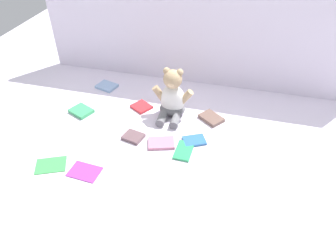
% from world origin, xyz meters
% --- Properties ---
extents(ground_plane, '(3.20, 3.20, 0.00)m').
position_xyz_m(ground_plane, '(0.00, 0.00, 0.00)').
color(ground_plane, silver).
extents(backdrop_drape, '(1.83, 0.03, 0.61)m').
position_xyz_m(backdrop_drape, '(0.00, 0.50, 0.30)').
color(backdrop_drape, silver).
rests_on(backdrop_drape, ground_plane).
extents(teddy_bear, '(0.22, 0.19, 0.26)m').
position_xyz_m(teddy_bear, '(-0.05, 0.13, 0.10)').
color(teddy_bear, white).
rests_on(teddy_bear, ground_plane).
extents(book_case_0, '(0.15, 0.14, 0.01)m').
position_xyz_m(book_case_0, '(-0.10, 0.30, 0.00)').
color(book_case_0, yellow).
rests_on(book_case_0, ground_plane).
extents(book_case_1, '(0.14, 0.13, 0.02)m').
position_xyz_m(book_case_1, '(-0.53, 0.02, 0.01)').
color(book_case_1, '#3AA663').
rests_on(book_case_1, ground_plane).
extents(book_case_2, '(0.13, 0.12, 0.01)m').
position_xyz_m(book_case_2, '(-0.23, 0.14, 0.01)').
color(book_case_2, red).
rests_on(book_case_2, ground_plane).
extents(book_case_3, '(0.14, 0.12, 0.01)m').
position_xyz_m(book_case_3, '(-0.04, -0.12, 0.01)').
color(book_case_3, '#BF708D').
rests_on(book_case_3, ground_plane).
extents(book_case_4, '(0.13, 0.11, 0.01)m').
position_xyz_m(book_case_4, '(0.10, -0.06, 0.01)').
color(book_case_4, '#2E66A3').
rests_on(book_case_4, ground_plane).
extents(book_case_5, '(0.13, 0.12, 0.02)m').
position_xyz_m(book_case_5, '(-0.50, 0.29, 0.01)').
color(book_case_5, '#8BACD7').
rests_on(book_case_5, ground_plane).
extents(book_case_6, '(0.14, 0.10, 0.01)m').
position_xyz_m(book_case_6, '(-0.31, -0.38, 0.00)').
color(book_case_6, purple).
rests_on(book_case_6, ground_plane).
extents(book_case_7, '(0.14, 0.14, 0.02)m').
position_xyz_m(book_case_7, '(0.16, 0.13, 0.01)').
color(book_case_7, brown).
rests_on(book_case_7, ground_plane).
extents(book_case_8, '(0.16, 0.14, 0.01)m').
position_xyz_m(book_case_8, '(-0.48, -0.38, 0.00)').
color(book_case_8, green).
rests_on(book_case_8, ground_plane).
extents(book_case_9, '(0.08, 0.13, 0.01)m').
position_xyz_m(book_case_9, '(0.07, -0.14, 0.01)').
color(book_case_9, '#2DA060').
rests_on(book_case_9, ground_plane).
extents(book_case_10, '(0.11, 0.10, 0.02)m').
position_xyz_m(book_case_10, '(-0.19, -0.11, 0.01)').
color(book_case_10, brown).
rests_on(book_case_10, ground_plane).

